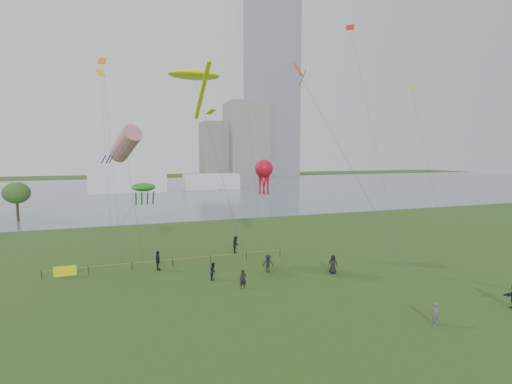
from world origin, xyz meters
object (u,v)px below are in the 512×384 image
object	(u,v)px
kite_stingray	(194,76)
kite_octopus	(264,169)
kite_flyer	(436,314)
fence	(109,267)

from	to	relation	value
kite_stingray	kite_octopus	distance (m)	12.27
kite_stingray	kite_flyer	bearing A→B (deg)	-66.75
kite_flyer	kite_stingray	bearing A→B (deg)	92.69
kite_flyer	kite_stingray	size ratio (longest dim) A/B	0.08
kite_flyer	kite_octopus	world-z (taller)	kite_octopus
kite_octopus	fence	bearing A→B (deg)	-155.15
kite_flyer	kite_stingray	distance (m)	30.05
fence	kite_stingray	xyz separation A→B (m)	(8.77, 0.46, 18.98)
fence	kite_flyer	size ratio (longest dim) A/B	15.44
kite_flyer	kite_octopus	distance (m)	22.41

